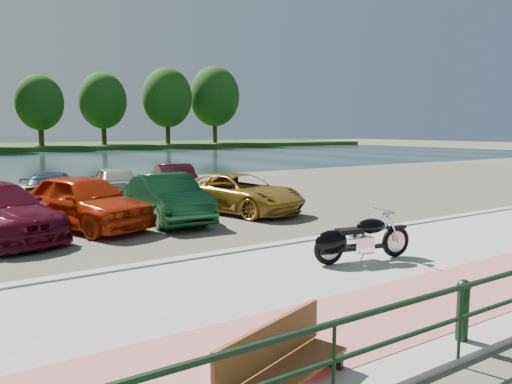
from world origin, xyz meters
TOP-DOWN VIEW (x-y plane):
  - ground at (0.00, 0.00)m, footprint 200.00×200.00m
  - promenade at (0.00, -1.00)m, footprint 60.00×6.00m
  - pink_path at (0.00, -2.50)m, footprint 60.00×2.00m
  - kerb at (0.00, 2.00)m, footprint 60.00×0.30m
  - parking_lot at (0.00, 11.00)m, footprint 60.00×18.00m
  - river at (0.00, 40.00)m, footprint 120.00×40.00m
  - bollards at (-1.67, -3.70)m, footprint 10.68×0.18m
  - far_trees at (4.36, 65.79)m, footprint 70.25×10.68m
  - motorcycle at (0.08, -0.12)m, footprint 2.31×0.83m
  - park_bench at (-4.24, -3.44)m, footprint 1.85×1.01m
  - car_4 at (-3.56, 6.84)m, footprint 3.27×4.88m
  - car_5 at (-1.15, 6.60)m, footprint 1.85×4.44m
  - car_6 at (1.52, 6.76)m, footprint 3.37×5.10m
  - car_11 at (-3.39, 12.09)m, footprint 2.92×4.55m
  - car_12 at (-1.06, 12.10)m, footprint 2.13×4.21m
  - car_13 at (1.67, 12.58)m, footprint 2.32×4.23m

SIDE VIEW (x-z plane):
  - ground at x=0.00m, z-range 0.00..0.00m
  - river at x=0.00m, z-range 0.00..0.00m
  - parking_lot at x=0.00m, z-range 0.00..0.04m
  - promenade at x=0.00m, z-range 0.00..0.10m
  - kerb at x=0.00m, z-range 0.00..0.14m
  - pink_path at x=0.00m, z-range 0.10..0.11m
  - park_bench at x=-4.24m, z-range 0.07..0.79m
  - bollards at x=-1.67m, z-range 0.14..0.95m
  - motorcycle at x=0.08m, z-range 0.04..1.09m
  - car_11 at x=-3.39m, z-range 0.04..1.27m
  - car_6 at x=1.52m, z-range 0.04..1.34m
  - car_13 at x=1.67m, z-range 0.04..1.36m
  - car_12 at x=-1.06m, z-range 0.04..1.41m
  - car_5 at x=-1.15m, z-range 0.04..1.47m
  - car_4 at x=-3.56m, z-range 0.04..1.58m
  - far_trees at x=4.36m, z-range 1.23..13.75m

